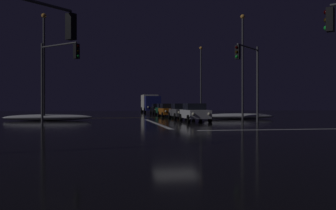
{
  "coord_description": "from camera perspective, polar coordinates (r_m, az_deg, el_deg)",
  "views": [
    {
      "loc": [
        -3.9,
        -20.42,
        1.53
      ],
      "look_at": [
        1.59,
        11.87,
        1.43
      ],
      "focal_mm": 39.24,
      "sensor_mm": 36.0,
      "label": 1
    }
  ],
  "objects": [
    {
      "name": "sedan_green",
      "position": [
        49.22,
        -0.64,
        -0.68
      ],
      "size": [
        2.02,
        4.33,
        1.57
      ],
      "color": "#14512D",
      "rests_on": "ground"
    },
    {
      "name": "streetlamp_right_far",
      "position": [
        52.17,
        5.14,
        4.56
      ],
      "size": [
        0.44,
        0.44,
        9.65
      ],
      "color": "#424247",
      "rests_on": "ground"
    },
    {
      "name": "ground",
      "position": [
        20.85,
        1.17,
        -4.18
      ],
      "size": [
        120.0,
        120.0,
        0.1
      ],
      "primitive_type": "cube",
      "color": "black"
    },
    {
      "name": "sedan_white",
      "position": [
        31.51,
        4.17,
        -1.16
      ],
      "size": [
        2.02,
        4.33,
        1.57
      ],
      "color": "silver",
      "rests_on": "ground"
    },
    {
      "name": "stop_line_north",
      "position": [
        29.0,
        -1.9,
        -2.85
      ],
      "size": [
        0.35,
        14.17,
        0.01
      ],
      "color": "white",
      "rests_on": "ground"
    },
    {
      "name": "sedan_orange",
      "position": [
        42.6,
        0.04,
        -0.81
      ],
      "size": [
        2.02,
        4.33,
        1.57
      ],
      "color": "#C66014",
      "rests_on": "ground"
    },
    {
      "name": "sedan_gray",
      "position": [
        37.16,
        2.04,
        -0.95
      ],
      "size": [
        2.02,
        4.33,
        1.57
      ],
      "color": "slate",
      "rests_on": "ground"
    },
    {
      "name": "traffic_signal_ne",
      "position": [
        30.28,
        12.56,
        5.54
      ],
      "size": [
        3.11,
        3.11,
        6.34
      ],
      "color": "#4C4C51",
      "rests_on": "ground"
    },
    {
      "name": "centre_line_ns",
      "position": [
        40.51,
        -4.11,
        -1.99
      ],
      "size": [
        22.0,
        0.15,
        0.01
      ],
      "color": "yellow",
      "rests_on": "ground"
    },
    {
      "name": "snow_bank_left_curb",
      "position": [
        35.21,
        -18.09,
        -1.86
      ],
      "size": [
        7.89,
        1.5,
        0.58
      ],
      "color": "white",
      "rests_on": "ground"
    },
    {
      "name": "traffic_signal_sw",
      "position": [
        13.88,
        -23.31,
        9.93
      ],
      "size": [
        3.72,
        3.72,
        5.55
      ],
      "color": "#4C4C51",
      "rests_on": "ground"
    },
    {
      "name": "sedan_black",
      "position": [
        54.99,
        -1.58,
        -0.59
      ],
      "size": [
        2.02,
        4.33,
        1.57
      ],
      "color": "black",
      "rests_on": "ground"
    },
    {
      "name": "traffic_signal_nw",
      "position": [
        28.27,
        -16.96,
        5.64
      ],
      "size": [
        3.07,
        3.07,
        6.14
      ],
      "color": "#4C4C51",
      "rests_on": "ground"
    },
    {
      "name": "box_truck",
      "position": [
        61.59,
        -2.77,
        0.34
      ],
      "size": [
        2.68,
        8.28,
        3.08
      ],
      "color": "navy",
      "rests_on": "ground"
    },
    {
      "name": "crosswalk_bar_east",
      "position": [
        23.88,
        21.36,
        -3.51
      ],
      "size": [
        14.17,
        0.4,
        0.01
      ],
      "color": "white",
      "rests_on": "ground"
    },
    {
      "name": "snow_bank_right_curb",
      "position": [
        37.53,
        10.59,
        -1.73
      ],
      "size": [
        8.0,
        1.5,
        0.58
      ],
      "color": "white",
      "rests_on": "ground"
    },
    {
      "name": "streetlamp_left_near",
      "position": [
        34.96,
        -18.72,
        6.73
      ],
      "size": [
        0.44,
        0.44,
        9.67
      ],
      "color": "#424247",
      "rests_on": "ground"
    },
    {
      "name": "streetlamp_right_near",
      "position": [
        37.03,
        11.52,
        6.9
      ],
      "size": [
        0.44,
        0.44,
        10.33
      ],
      "color": "#424247",
      "rests_on": "ground"
    }
  ]
}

